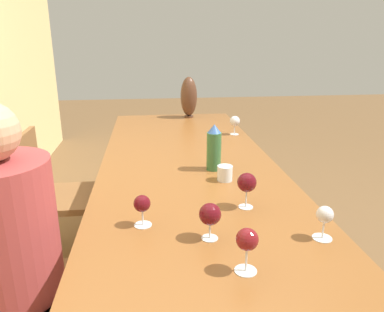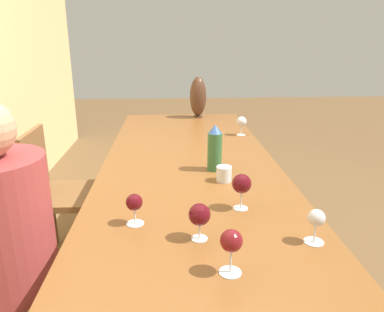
# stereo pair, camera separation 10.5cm
# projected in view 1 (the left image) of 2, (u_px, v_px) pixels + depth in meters

# --- Properties ---
(ground_plane) EXTENTS (14.00, 14.00, 0.00)m
(ground_plane) POSITION_uv_depth(u_px,v_px,m) (192.00, 291.00, 2.21)
(ground_plane) COLOR brown
(dining_table) EXTENTS (3.05, 0.99, 0.74)m
(dining_table) POSITION_uv_depth(u_px,v_px,m) (192.00, 183.00, 2.00)
(dining_table) COLOR brown
(dining_table) RESTS_ON ground_plane
(water_bottle) EXTENTS (0.08, 0.08, 0.25)m
(water_bottle) POSITION_uv_depth(u_px,v_px,m) (214.00, 148.00, 2.00)
(water_bottle) COLOR #336638
(water_bottle) RESTS_ON dining_table
(water_tumbler) EXTENTS (0.08, 0.08, 0.08)m
(water_tumbler) POSITION_uv_depth(u_px,v_px,m) (225.00, 173.00, 1.87)
(water_tumbler) COLOR silver
(water_tumbler) RESTS_ON dining_table
(vase) EXTENTS (0.14, 0.14, 0.35)m
(vase) POSITION_uv_depth(u_px,v_px,m) (189.00, 97.00, 3.26)
(vase) COLOR #4C2D1E
(vase) RESTS_ON dining_table
(wine_glass_0) EXTENTS (0.07, 0.07, 0.14)m
(wine_glass_0) POSITION_uv_depth(u_px,v_px,m) (235.00, 121.00, 2.72)
(wine_glass_0) COLOR silver
(wine_glass_0) RESTS_ON dining_table
(wine_glass_1) EXTENTS (0.08, 0.08, 0.14)m
(wine_glass_1) POSITION_uv_depth(u_px,v_px,m) (210.00, 215.00, 1.32)
(wine_glass_1) COLOR silver
(wine_glass_1) RESTS_ON dining_table
(wine_glass_2) EXTENTS (0.07, 0.07, 0.12)m
(wine_glass_2) POSITION_uv_depth(u_px,v_px,m) (142.00, 205.00, 1.41)
(wine_glass_2) COLOR silver
(wine_glass_2) RESTS_ON dining_table
(wine_glass_3) EXTENTS (0.07, 0.07, 0.13)m
(wine_glass_3) POSITION_uv_depth(u_px,v_px,m) (325.00, 216.00, 1.32)
(wine_glass_3) COLOR silver
(wine_glass_3) RESTS_ON dining_table
(wine_glass_4) EXTENTS (0.08, 0.08, 0.15)m
(wine_glass_4) POSITION_uv_depth(u_px,v_px,m) (247.00, 183.00, 1.56)
(wine_glass_4) COLOR silver
(wine_glass_4) RESTS_ON dining_table
(wine_glass_5) EXTENTS (0.07, 0.07, 0.15)m
(wine_glass_5) POSITION_uv_depth(u_px,v_px,m) (247.00, 241.00, 1.13)
(wine_glass_5) COLOR silver
(wine_glass_5) RESTS_ON dining_table
(chair_far) EXTENTS (0.44, 0.44, 0.89)m
(chair_far) POSITION_uv_depth(u_px,v_px,m) (54.00, 193.00, 2.34)
(chair_far) COLOR brown
(chair_far) RESTS_ON ground_plane
(person_near) EXTENTS (0.38, 0.38, 1.23)m
(person_near) POSITION_uv_depth(u_px,v_px,m) (13.00, 253.00, 1.42)
(person_near) COLOR #2D2D38
(person_near) RESTS_ON ground_plane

